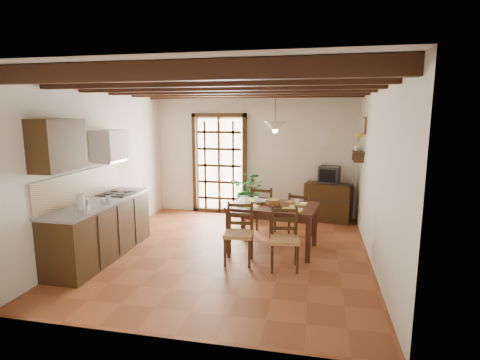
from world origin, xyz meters
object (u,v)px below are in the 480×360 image
(crt_tv, at_px, (329,175))
(pendant_lamp, at_px, (275,126))
(dining_table, at_px, (273,211))
(chair_near_right, at_px, (284,250))
(chair_far_right, at_px, (301,224))
(chair_far_left, at_px, (263,219))
(sideboard, at_px, (328,202))
(kitchen_counter, at_px, (101,228))
(chair_near_left, at_px, (239,244))
(potted_plant, at_px, (250,193))

(crt_tv, xyz_separation_m, pendant_lamp, (-0.96, -1.85, 1.07))
(dining_table, bearing_deg, crt_tv, 70.63)
(chair_near_right, relative_size, chair_far_right, 1.05)
(chair_far_left, distance_m, pendant_lamp, 1.92)
(sideboard, bearing_deg, pendant_lamp, -102.41)
(kitchen_counter, xyz_separation_m, sideboard, (3.60, 2.83, -0.07))
(chair_far_right, bearing_deg, sideboard, -94.19)
(chair_far_left, bearing_deg, dining_table, 116.98)
(chair_near_left, height_order, chair_far_right, chair_near_left)
(dining_table, height_order, chair_far_left, chair_far_left)
(pendant_lamp, bearing_deg, chair_near_left, -119.58)
(chair_far_left, height_order, potted_plant, potted_plant)
(dining_table, xyz_separation_m, chair_near_left, (-0.44, -0.68, -0.38))
(kitchen_counter, distance_m, chair_near_right, 2.92)
(chair_far_left, xyz_separation_m, sideboard, (1.23, 1.19, 0.11))
(dining_table, xyz_separation_m, pendant_lamp, (-0.00, 0.10, 1.40))
(sideboard, bearing_deg, potted_plant, -160.72)
(chair_near_right, relative_size, sideboard, 0.95)
(chair_far_left, bearing_deg, crt_tv, -128.28)
(chair_near_left, relative_size, sideboard, 0.97)
(chair_near_right, bearing_deg, pendant_lamp, 99.60)
(dining_table, bearing_deg, chair_far_left, 116.07)
(chair_far_right, xyz_separation_m, potted_plant, (-1.16, 1.14, 0.30))
(chair_near_left, relative_size, crt_tv, 1.94)
(crt_tv, bearing_deg, pendant_lamp, -104.72)
(potted_plant, bearing_deg, chair_far_left, -66.60)
(kitchen_counter, xyz_separation_m, pendant_lamp, (2.64, 0.97, 1.60))
(kitchen_counter, relative_size, sideboard, 2.35)
(chair_near_left, height_order, sideboard, chair_near_left)
(chair_near_left, height_order, potted_plant, potted_plant)
(potted_plant, bearing_deg, chair_far_right, -44.51)
(chair_near_left, distance_m, potted_plant, 2.54)
(dining_table, bearing_deg, kitchen_counter, -154.86)
(sideboard, height_order, crt_tv, crt_tv)
(chair_near_right, distance_m, pendant_lamp, 2.01)
(chair_near_right, height_order, crt_tv, crt_tv)
(kitchen_counter, height_order, dining_table, kitchen_counter)
(chair_near_right, xyz_separation_m, potted_plant, (-0.99, 2.59, 0.29))
(chair_far_left, relative_size, potted_plant, 0.42)
(kitchen_counter, distance_m, chair_far_left, 2.89)
(chair_far_left, xyz_separation_m, potted_plant, (-0.46, 1.06, 0.28))
(chair_far_right, bearing_deg, kitchen_counter, 44.89)
(kitchen_counter, xyz_separation_m, crt_tv, (3.60, 2.82, 0.53))
(chair_far_right, relative_size, pendant_lamp, 1.02)
(chair_near_left, distance_m, chair_far_left, 1.45)
(chair_near_left, xyz_separation_m, crt_tv, (1.40, 2.63, 0.71))
(chair_near_right, bearing_deg, chair_near_left, 165.80)
(chair_near_left, bearing_deg, crt_tv, 58.22)
(chair_near_right, bearing_deg, chair_far_right, 75.81)
(crt_tv, relative_size, potted_plant, 0.21)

